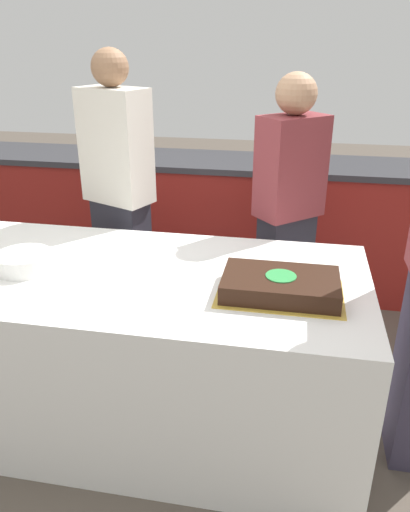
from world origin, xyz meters
TOP-DOWN VIEW (x-y plane):
  - ground_plane at (0.00, 0.00)m, footprint 14.00×14.00m
  - back_counter at (0.00, 1.55)m, footprint 4.40×0.58m
  - dining_table at (0.00, 0.00)m, footprint 2.01×0.95m
  - cake at (0.63, -0.09)m, footprint 0.49×0.32m
  - plate_stack at (-0.47, -0.07)m, footprint 0.23×0.23m
  - side_plate_near_cake at (0.60, 0.20)m, footprint 0.18×0.18m
  - person_cutting_cake at (0.63, 0.69)m, footprint 0.38×0.37m
  - person_standing_back at (-0.30, 0.69)m, footprint 0.42×0.33m

SIDE VIEW (x-z plane):
  - ground_plane at x=0.00m, z-range 0.00..0.00m
  - dining_table at x=0.00m, z-range 0.00..0.78m
  - back_counter at x=0.00m, z-range 0.00..0.92m
  - side_plate_near_cake at x=0.60m, z-range 0.78..0.78m
  - person_cutting_cake at x=0.63m, z-range 0.04..1.59m
  - plate_stack at x=-0.47m, z-range 0.78..0.86m
  - cake at x=0.63m, z-range 0.78..0.86m
  - person_standing_back at x=-0.30m, z-range 0.03..1.69m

